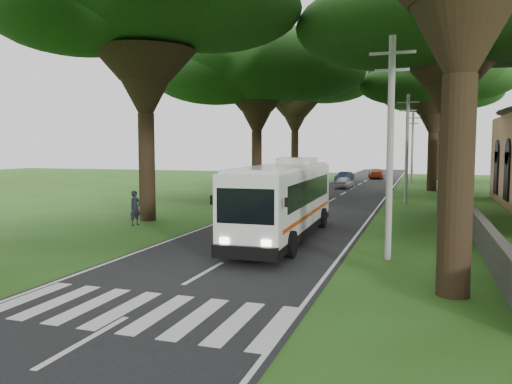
{
  "coord_description": "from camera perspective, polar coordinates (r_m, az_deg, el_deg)",
  "views": [
    {
      "loc": [
        6.61,
        -12.5,
        4.06
      ],
      "look_at": [
        -0.06,
        7.5,
        2.2
      ],
      "focal_mm": 35.0,
      "sensor_mm": 36.0,
      "label": 1
    }
  ],
  "objects": [
    {
      "name": "crosswalk",
      "position": [
        13.05,
        -13.41,
        -13.22
      ],
      "size": [
        8.0,
        3.0,
        0.01
      ],
      "primitive_type": "cube",
      "color": "silver",
      "rests_on": "ground"
    },
    {
      "name": "tree_r_far",
      "position": [
        68.93,
        20.3,
        10.92
      ],
      "size": [
        12.94,
        12.94,
        14.42
      ],
      "color": "black",
      "rests_on": "ground"
    },
    {
      "name": "coach_bus",
      "position": [
        22.28,
        3.24,
        -0.84
      ],
      "size": [
        2.9,
        11.29,
        3.31
      ],
      "rotation": [
        0.0,
        0.0,
        0.03
      ],
      "color": "white",
      "rests_on": "ground"
    },
    {
      "name": "distant_car_a",
      "position": [
        51.01,
        10.06,
        1.1
      ],
      "size": [
        1.78,
        3.62,
        1.19
      ],
      "primitive_type": "imported",
      "rotation": [
        0.0,
        0.0,
        3.03
      ],
      "color": "silver",
      "rests_on": "road"
    },
    {
      "name": "pole_near",
      "position": [
        18.53,
        15.09,
        5.24
      ],
      "size": [
        1.6,
        0.24,
        8.0
      ],
      "color": "gray",
      "rests_on": "ground"
    },
    {
      "name": "pole_mid",
      "position": [
        38.52,
        16.87,
        5.0
      ],
      "size": [
        1.6,
        0.24,
        8.0
      ],
      "color": "gray",
      "rests_on": "ground"
    },
    {
      "name": "pole_far",
      "position": [
        58.51,
        17.44,
        4.93
      ],
      "size": [
        1.6,
        0.24,
        8.0
      ],
      "color": "gray",
      "rests_on": "ground"
    },
    {
      "name": "tree_r_midb",
      "position": [
        50.97,
        19.77,
        12.45
      ],
      "size": [
        12.48,
        12.48,
        13.73
      ],
      "color": "black",
      "rests_on": "ground"
    },
    {
      "name": "tree_l_midb",
      "position": [
        45.35,
        0.09,
        14.12
      ],
      "size": [
        15.61,
        15.61,
        14.61
      ],
      "color": "black",
      "rests_on": "ground"
    },
    {
      "name": "distant_car_c",
      "position": [
        67.9,
        13.53,
        2.06
      ],
      "size": [
        2.42,
        4.76,
        1.32
      ],
      "primitive_type": "imported",
      "rotation": [
        0.0,
        0.0,
        3.27
      ],
      "color": "maroon",
      "rests_on": "road"
    },
    {
      "name": "road",
      "position": [
        38.29,
        8.41,
        -1.09
      ],
      "size": [
        8.0,
        120.0,
        0.04
      ],
      "primitive_type": "cube",
      "color": "black",
      "rests_on": "ground"
    },
    {
      "name": "tree_r_mida",
      "position": [
        33.5,
        21.43,
        18.56
      ],
      "size": [
        16.07,
        16.07,
        15.58
      ],
      "color": "black",
      "rests_on": "ground"
    },
    {
      "name": "tree_l_far",
      "position": [
        62.93,
        4.5,
        12.78
      ],
      "size": [
        15.72,
        15.72,
        15.99
      ],
      "color": "black",
      "rests_on": "ground"
    },
    {
      "name": "ground",
      "position": [
        14.71,
        -9.22,
        -11.04
      ],
      "size": [
        140.0,
        140.0,
        0.0
      ],
      "primitive_type": "plane",
      "color": "#294E16",
      "rests_on": "ground"
    },
    {
      "name": "property_wall",
      "position": [
        36.74,
        22.1,
        -0.74
      ],
      "size": [
        0.35,
        50.0,
        1.2
      ],
      "primitive_type": "cube",
      "color": "#383533",
      "rests_on": "ground"
    },
    {
      "name": "tree_l_mida",
      "position": [
        29.64,
        -12.71,
        20.65
      ],
      "size": [
        13.94,
        13.94,
        15.21
      ],
      "color": "black",
      "rests_on": "ground"
    },
    {
      "name": "distant_car_b",
      "position": [
        61.13,
        10.06,
        1.74
      ],
      "size": [
        1.97,
        3.76,
        1.18
      ],
      "primitive_type": "imported",
      "rotation": [
        0.0,
        0.0,
        -0.21
      ],
      "color": "navy",
      "rests_on": "road"
    },
    {
      "name": "pedestrian",
      "position": [
        26.94,
        -13.63,
        -1.8
      ],
      "size": [
        0.6,
        0.76,
        1.84
      ],
      "primitive_type": "imported",
      "rotation": [
        0.0,
        0.0,
        1.31
      ],
      "color": "black",
      "rests_on": "ground"
    }
  ]
}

